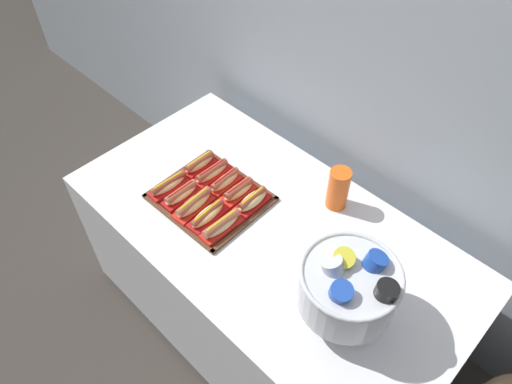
# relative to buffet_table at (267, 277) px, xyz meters

# --- Properties ---
(ground_plane) EXTENTS (10.00, 10.00, 0.00)m
(ground_plane) POSITION_rel_buffet_table_xyz_m (0.00, 0.00, -0.39)
(ground_plane) COLOR #38332D
(back_wall) EXTENTS (6.00, 0.10, 2.60)m
(back_wall) POSITION_rel_buffet_table_xyz_m (0.00, 0.57, 0.91)
(back_wall) COLOR #9EA8B2
(back_wall) RESTS_ON ground_plane
(buffet_table) EXTENTS (1.56, 0.82, 0.74)m
(buffet_table) POSITION_rel_buffet_table_xyz_m (0.00, 0.00, 0.00)
(buffet_table) COLOR silver
(buffet_table) RESTS_ON ground_plane
(serving_tray) EXTENTS (0.41, 0.37, 0.01)m
(serving_tray) POSITION_rel_buffet_table_xyz_m (-0.26, -0.06, 0.36)
(serving_tray) COLOR #56331E
(serving_tray) RESTS_ON buffet_table
(hot_dog_0) EXTENTS (0.07, 0.17, 0.06)m
(hot_dog_0) POSITION_rel_buffet_table_xyz_m (-0.41, -0.14, 0.39)
(hot_dog_0) COLOR red
(hot_dog_0) RESTS_ON serving_tray
(hot_dog_1) EXTENTS (0.06, 0.16, 0.06)m
(hot_dog_1) POSITION_rel_buffet_table_xyz_m (-0.33, -0.14, 0.39)
(hot_dog_1) COLOR #B21414
(hot_dog_1) RESTS_ON serving_tray
(hot_dog_2) EXTENTS (0.08, 0.19, 0.06)m
(hot_dog_2) POSITION_rel_buffet_table_xyz_m (-0.26, -0.14, 0.39)
(hot_dog_2) COLOR red
(hot_dog_2) RESTS_ON serving_tray
(hot_dog_3) EXTENTS (0.08, 0.17, 0.06)m
(hot_dog_3) POSITION_rel_buffet_table_xyz_m (-0.18, -0.14, 0.38)
(hot_dog_3) COLOR #B21414
(hot_dog_3) RESTS_ON serving_tray
(hot_dog_4) EXTENTS (0.06, 0.17, 0.06)m
(hot_dog_4) POSITION_rel_buffet_table_xyz_m (-0.11, -0.14, 0.39)
(hot_dog_4) COLOR red
(hot_dog_4) RESTS_ON serving_tray
(hot_dog_5) EXTENTS (0.06, 0.16, 0.06)m
(hot_dog_5) POSITION_rel_buffet_table_xyz_m (-0.41, 0.02, 0.39)
(hot_dog_5) COLOR #B21414
(hot_dog_5) RESTS_ON serving_tray
(hot_dog_6) EXTENTS (0.06, 0.17, 0.06)m
(hot_dog_6) POSITION_rel_buffet_table_xyz_m (-0.34, 0.02, 0.38)
(hot_dog_6) COLOR red
(hot_dog_6) RESTS_ON serving_tray
(hot_dog_7) EXTENTS (0.06, 0.16, 0.06)m
(hot_dog_7) POSITION_rel_buffet_table_xyz_m (-0.26, 0.02, 0.39)
(hot_dog_7) COLOR red
(hot_dog_7) RESTS_ON serving_tray
(hot_dog_8) EXTENTS (0.07, 0.15, 0.06)m
(hot_dog_8) POSITION_rel_buffet_table_xyz_m (-0.19, 0.03, 0.39)
(hot_dog_8) COLOR red
(hot_dog_8) RESTS_ON serving_tray
(hot_dog_9) EXTENTS (0.07, 0.16, 0.06)m
(hot_dog_9) POSITION_rel_buffet_table_xyz_m (-0.11, 0.03, 0.39)
(hot_dog_9) COLOR #B21414
(hot_dog_9) RESTS_ON serving_tray
(punch_bowl) EXTENTS (0.31, 0.31, 0.28)m
(punch_bowl) POSITION_rel_buffet_table_xyz_m (0.41, -0.10, 0.52)
(punch_bowl) COLOR silver
(punch_bowl) RESTS_ON buffet_table
(cup_stack) EXTENTS (0.08, 0.08, 0.18)m
(cup_stack) POSITION_rel_buffet_table_xyz_m (0.11, 0.26, 0.44)
(cup_stack) COLOR #EA5B19
(cup_stack) RESTS_ON buffet_table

